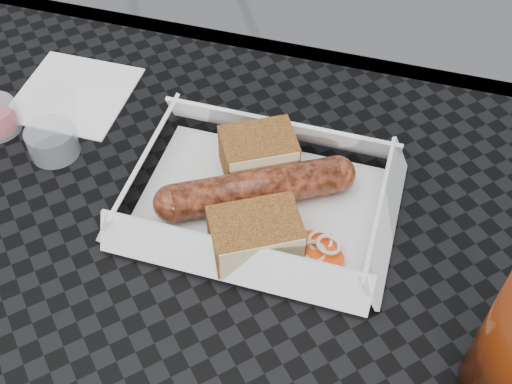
% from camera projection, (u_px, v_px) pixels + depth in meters
% --- Properties ---
extents(patio_table, '(0.80, 0.80, 0.74)m').
position_uv_depth(patio_table, '(88.00, 347.00, 0.60)').
color(patio_table, black).
rests_on(patio_table, ground).
extents(food_tray, '(0.22, 0.15, 0.00)m').
position_uv_depth(food_tray, '(259.00, 203.00, 0.61)').
color(food_tray, white).
rests_on(food_tray, patio_table).
extents(bratwurst, '(0.17, 0.11, 0.04)m').
position_uv_depth(bratwurst, '(256.00, 189.00, 0.59)').
color(bratwurst, maroon).
rests_on(bratwurst, food_tray).
extents(bread_near, '(0.09, 0.08, 0.04)m').
position_uv_depth(bread_near, '(258.00, 154.00, 0.62)').
color(bread_near, brown).
rests_on(bread_near, food_tray).
extents(bread_far, '(0.09, 0.08, 0.04)m').
position_uv_depth(bread_far, '(255.00, 235.00, 0.56)').
color(bread_far, brown).
rests_on(bread_far, food_tray).
extents(veg_garnish, '(0.03, 0.03, 0.00)m').
position_uv_depth(veg_garnish, '(321.00, 253.00, 0.57)').
color(veg_garnish, '#FF440B').
rests_on(veg_garnish, food_tray).
extents(napkin, '(0.12, 0.12, 0.00)m').
position_uv_depth(napkin, '(74.00, 94.00, 0.71)').
color(napkin, white).
rests_on(napkin, patio_table).
extents(condiment_cup_empty, '(0.05, 0.05, 0.03)m').
position_uv_depth(condiment_cup_empty, '(52.00, 141.00, 0.64)').
color(condiment_cup_empty, silver).
rests_on(condiment_cup_empty, patio_table).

